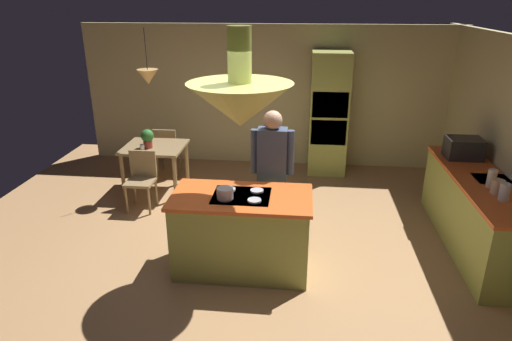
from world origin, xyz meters
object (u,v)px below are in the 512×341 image
dining_table (155,153)px  chair_by_back_wall (167,148)px  microwave_on_counter (464,148)px  cup_on_table (142,147)px  chair_facing_island (142,176)px  cooking_pot_on_cooktop (225,193)px  potted_plant_on_table (147,138)px  kitchen_island (242,232)px  canister_flour (505,192)px  canister_sugar (498,187)px  person_at_island (272,168)px  oven_tower (329,114)px  canister_tea (492,178)px

dining_table → chair_by_back_wall: bearing=90.0°
chair_by_back_wall → microwave_on_counter: bearing=165.1°
cup_on_table → chair_facing_island: bearing=-75.0°
dining_table → chair_by_back_wall: (0.00, 0.65, -0.14)m
chair_by_back_wall → cooking_pot_on_cooktop: 3.30m
dining_table → potted_plant_on_table: (-0.06, -0.10, 0.28)m
potted_plant_on_table → cooking_pot_on_cooktop: cooking_pot_on_cooktop is taller
kitchen_island → canister_flour: 2.90m
kitchen_island → canister_flour: bearing=3.6°
potted_plant_on_table → microwave_on_counter: 4.63m
chair_by_back_wall → canister_sugar: bearing=152.3°
cooking_pot_on_cooktop → chair_by_back_wall: bearing=118.1°
canister_flour → canister_sugar: size_ratio=1.21×
person_at_island → canister_flour: size_ratio=8.87×
dining_table → person_at_island: size_ratio=0.55×
potted_plant_on_table → dining_table: bearing=56.4°
chair_facing_island → cup_on_table: 0.54m
kitchen_island → chair_facing_island: bearing=139.5°
person_at_island → oven_tower: bearing=72.4°
kitchen_island → cup_on_table: bearing=133.9°
oven_tower → potted_plant_on_table: 3.12m
canister_flour → canister_sugar: canister_flour is taller
dining_table → microwave_on_counter: 4.59m
cup_on_table → cooking_pot_on_cooktop: size_ratio=0.50×
potted_plant_on_table → cup_on_table: potted_plant_on_table is taller
potted_plant_on_table → canister_tea: (4.60, -1.46, 0.11)m
oven_tower → microwave_on_counter: size_ratio=4.65×
microwave_on_counter → cup_on_table: bearing=175.8°
dining_table → potted_plant_on_table: bearing=-123.6°
oven_tower → chair_facing_island: bearing=-147.4°
chair_by_back_wall → cooking_pot_on_cooktop: bearing=118.1°
dining_table → canister_tea: canister_tea is taller
chair_by_back_wall → cooking_pot_on_cooktop: size_ratio=4.83×
cup_on_table → potted_plant_on_table: bearing=65.8°
canister_flour → canister_sugar: 0.18m
canister_sugar → cooking_pot_on_cooktop: bearing=-170.7°
person_at_island → potted_plant_on_table: (-2.05, 1.32, -0.07)m
person_at_island → cup_on_table: bearing=150.4°
canister_tea → canister_sugar: bearing=-90.0°
cup_on_table → chair_by_back_wall: bearing=82.3°
oven_tower → cooking_pot_on_cooktop: (-1.26, -3.37, -0.06)m
cup_on_table → canister_sugar: (4.66, -1.53, 0.21)m
person_at_island → dining_table: bearing=144.7°
potted_plant_on_table → canister_flour: bearing=-21.6°
chair_by_back_wall → canister_flour: canister_flour is taller
person_at_island → canister_tea: bearing=-3.3°
kitchen_island → microwave_on_counter: bearing=28.5°
oven_tower → canister_tea: size_ratio=10.01×
canister_flour → microwave_on_counter: (0.00, 1.36, 0.04)m
oven_tower → cooking_pot_on_cooktop: 3.60m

